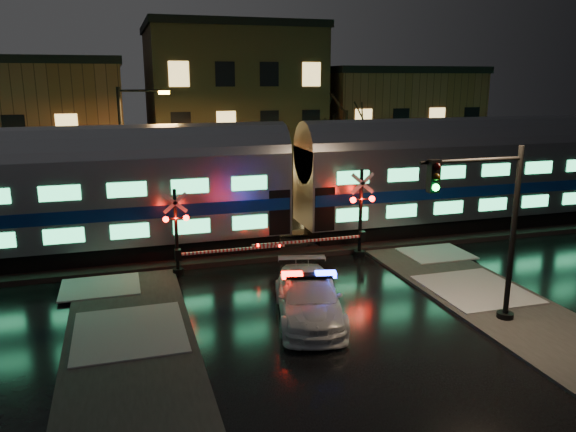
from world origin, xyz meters
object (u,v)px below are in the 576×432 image
object	(u,v)px
traffic_light	(490,233)
crossing_signal_left	(186,240)
streetlight	(128,153)
police_car	(309,298)
crossing_signal_right	(354,223)

from	to	relation	value
traffic_light	crossing_signal_left	bearing A→B (deg)	127.59
traffic_light	streetlight	world-z (taller)	streetlight
police_car	crossing_signal_left	xyz separation A→B (m)	(-3.48, 5.76, 0.75)
police_car	traffic_light	world-z (taller)	traffic_light
crossing_signal_right	streetlight	bearing A→B (deg)	145.16
crossing_signal_right	crossing_signal_left	world-z (taller)	crossing_signal_right
police_car	streetlight	bearing A→B (deg)	126.31
crossing_signal_right	traffic_light	bearing A→B (deg)	-80.62
traffic_light	streetlight	size ratio (longest dim) A/B	0.78
crossing_signal_right	streetlight	distance (m)	12.03
traffic_light	police_car	bearing A→B (deg)	147.62
streetlight	police_car	bearing A→B (deg)	-66.32
police_car	crossing_signal_left	bearing A→B (deg)	133.72
police_car	streetlight	xyz separation A→B (m)	(-5.47, 12.47, 3.67)
crossing_signal_left	police_car	bearing A→B (deg)	-58.91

